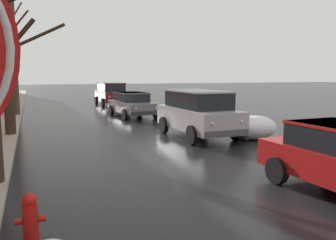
# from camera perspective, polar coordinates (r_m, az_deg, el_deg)

# --- Properties ---
(snow_bank_along_left_kerb) EXTENTS (1.75, 1.34, 0.89)m
(snow_bank_along_left_kerb) POSITION_cam_1_polar(r_m,az_deg,el_deg) (13.30, 14.07, -1.27)
(snow_bank_along_left_kerb) COLOR white
(snow_bank_along_left_kerb) RESTS_ON ground
(bare_tree_mid_block) EXTENTS (2.69, 2.00, 7.21)m
(bare_tree_mid_block) POSITION_cam_1_polar(r_m,az_deg,el_deg) (14.53, -25.26, 12.15)
(bare_tree_mid_block) COLOR #382B1E
(bare_tree_mid_block) RESTS_ON ground
(bare_tree_far_down_block) EXTENTS (2.58, 2.77, 6.83)m
(bare_tree_far_down_block) POSITION_cam_1_polar(r_m,az_deg,el_deg) (21.87, -24.37, 9.91)
(bare_tree_far_down_block) COLOR #4C3D2D
(bare_tree_far_down_block) RESTS_ON ground
(suv_silver_parked_kerbside_close) EXTENTS (2.02, 4.33, 1.82)m
(suv_silver_parked_kerbside_close) POSITION_cam_1_polar(r_m,az_deg,el_deg) (13.39, 4.96, 1.38)
(suv_silver_parked_kerbside_close) COLOR #B7B7BC
(suv_silver_parked_kerbside_close) RESTS_ON ground
(sedan_grey_parked_kerbside_mid) EXTENTS (2.20, 4.33, 1.42)m
(sedan_grey_parked_kerbside_mid) POSITION_cam_1_polar(r_m,az_deg,el_deg) (20.02, -5.98, 2.69)
(sedan_grey_parked_kerbside_mid) COLOR slate
(sedan_grey_parked_kerbside_mid) RESTS_ON ground
(suv_maroon_parked_far_down_block) EXTENTS (2.13, 4.30, 1.82)m
(suv_maroon_parked_far_down_block) POSITION_cam_1_polar(r_m,az_deg,el_deg) (27.78, -9.44, 4.42)
(suv_maroon_parked_far_down_block) COLOR maroon
(suv_maroon_parked_far_down_block) RESTS_ON ground
(fire_hydrant) EXTENTS (0.42, 0.22, 0.71)m
(fire_hydrant) POSITION_cam_1_polar(r_m,az_deg,el_deg) (5.53, -21.97, -14.69)
(fire_hydrant) COLOR red
(fire_hydrant) RESTS_ON ground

